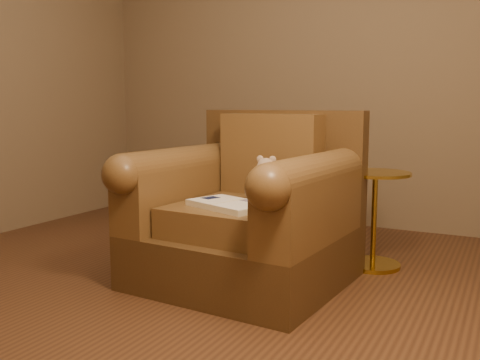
% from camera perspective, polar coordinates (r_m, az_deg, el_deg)
% --- Properties ---
extents(floor, '(4.00, 4.00, 0.00)m').
position_cam_1_polar(floor, '(3.13, -6.30, -11.14)').
color(floor, '#53321C').
rests_on(floor, ground).
extents(armchair, '(1.17, 1.12, 0.99)m').
position_cam_1_polar(armchair, '(3.13, 0.93, -3.81)').
color(armchair, '#4B3219').
rests_on(armchair, floor).
extents(teddy_bear, '(0.19, 0.21, 0.26)m').
position_cam_1_polar(teddy_bear, '(3.15, 2.65, -0.26)').
color(teddy_bear, tan).
rests_on(teddy_bear, armchair).
extents(guidebook, '(0.50, 0.39, 0.04)m').
position_cam_1_polar(guidebook, '(2.89, -1.18, -2.63)').
color(guidebook, beige).
rests_on(guidebook, armchair).
extents(side_table, '(0.44, 0.44, 0.61)m').
position_cam_1_polar(side_table, '(3.48, 14.11, -3.76)').
color(side_table, gold).
rests_on(side_table, floor).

